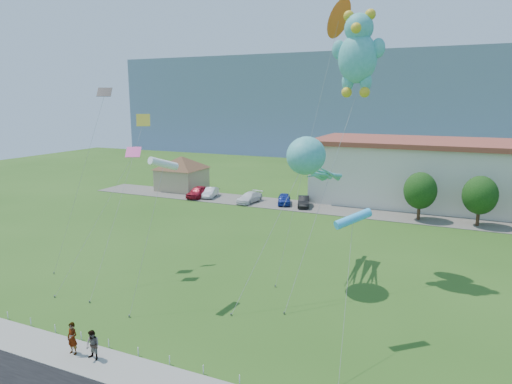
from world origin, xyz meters
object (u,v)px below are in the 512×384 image
pedestrian_right (93,345)px  parked_car_white (249,197)px  pedestrian_left (72,338)px  octopus_kite (311,164)px  parked_car_black (304,201)px  teddy_bear_kite (358,52)px  parked_car_blue (284,199)px  parked_car_red (198,192)px  parked_car_silver (210,192)px  pavilion (182,170)px

pedestrian_right → parked_car_white: (-8.25, 36.78, -0.18)m
pedestrian_left → parked_car_white: bearing=103.0°
octopus_kite → parked_car_black: bearing=109.3°
parked_car_black → teddy_bear_kite: bearing=-79.1°
parked_car_black → parked_car_blue: bearing=157.5°
parked_car_red → pedestrian_right: bearing=-69.5°
pedestrian_right → parked_car_black: pedestrian_right is taller
pedestrian_left → parked_car_black: pedestrian_left is taller
parked_car_white → teddy_bear_kite: bearing=-39.9°
pedestrian_right → parked_car_silver: (-14.57, 37.56, -0.19)m
parked_car_silver → parked_car_black: parked_car_black is taller
teddy_bear_kite → parked_car_red: bearing=143.5°
octopus_kite → pavilion: bearing=138.1°
pedestrian_left → parked_car_silver: (-13.18, 37.57, -0.26)m
parked_car_black → parked_car_red: bearing=165.9°
parked_car_blue → teddy_bear_kite: teddy_bear_kite is taller
parked_car_blue → pedestrian_right: bearing=-104.3°
pedestrian_right → teddy_bear_kite: teddy_bear_kite is taller
parked_car_red → parked_car_white: size_ratio=1.00×
parked_car_black → octopus_kite: bearing=-87.5°
pedestrian_right → parked_car_black: (-0.99, 37.43, -0.18)m
pedestrian_left → parked_car_white: 37.43m
pavilion → octopus_kite: size_ratio=0.68×
pedestrian_left → parked_car_silver: bearing=111.8°
pavilion → teddy_bear_kite: size_ratio=0.47×
pedestrian_left → pavilion: bearing=118.5°
parked_car_silver → octopus_kite: bearing=-59.2°
teddy_bear_kite → octopus_kite: bearing=-136.4°
parked_car_blue → teddy_bear_kite: 28.42m
parked_car_white → octopus_kite: (14.89, -21.14, 8.03)m
pedestrian_right → parked_car_red: pedestrian_right is taller
pedestrian_left → octopus_kite: (8.03, 15.65, 7.78)m
pedestrian_left → parked_car_blue: 37.78m
pavilion → parked_car_red: (5.16, -3.93, -2.19)m
parked_car_white → parked_car_blue: (4.53, 0.92, 0.02)m
pedestrian_left → octopus_kite: size_ratio=0.13×
parked_car_black → teddy_bear_kite: (10.18, -19.37, 16.01)m
pedestrian_left → pedestrian_right: 1.39m
parked_car_blue → teddy_bear_kite: bearing=-76.6°
pedestrian_left → parked_car_blue: size_ratio=0.44×
parked_car_red → parked_car_silver: parked_car_red is taller
pavilion → pedestrian_right: 45.90m
parked_car_red → parked_car_silver: (1.48, 0.84, -0.12)m
pavilion → pedestrian_left: bearing=-64.0°
parked_car_black → teddy_bear_kite: size_ratio=0.20×
pedestrian_right → octopus_kite: 18.72m
pedestrian_right → parked_car_white: size_ratio=0.35×
pedestrian_right → parked_car_blue: pedestrian_right is taller
pavilion → octopus_kite: octopus_kite is taller
octopus_kite → parked_car_silver: bearing=134.0°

